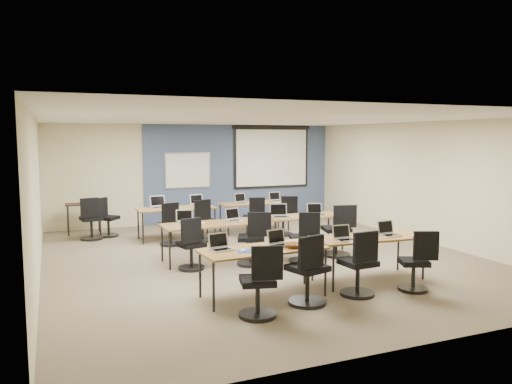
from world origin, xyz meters
name	(u,v)px	position (x,y,z in m)	size (l,w,h in m)	color
floor	(262,258)	(0.00, 0.00, 0.00)	(8.00, 9.00, 0.02)	#6B6354
ceiling	(262,119)	(0.00, 0.00, 2.70)	(8.00, 9.00, 0.02)	white
wall_back	(198,174)	(0.00, 4.50, 1.35)	(8.00, 0.04, 2.70)	beige
wall_front	(423,228)	(0.00, -4.50, 1.35)	(8.00, 0.04, 2.70)	beige
wall_left	(36,199)	(-4.00, 0.00, 1.35)	(0.04, 9.00, 2.70)	beige
wall_right	(426,182)	(4.00, 0.00, 1.35)	(0.04, 9.00, 2.70)	beige
blue_accent_panel	(240,173)	(1.25, 4.47, 1.35)	(5.50, 0.04, 2.70)	#3D5977
whiteboard	(188,171)	(-0.30, 4.43, 1.45)	(1.28, 0.03, 0.98)	#979EAC
projector_screen	(272,153)	(2.20, 4.41, 1.89)	(2.40, 0.10, 1.82)	black
training_table_front_left	(263,251)	(-0.93, -2.21, 0.69)	(1.85, 0.77, 0.73)	brown
training_table_front_right	(369,239)	(1.02, -2.08, 0.69)	(1.85, 0.77, 0.73)	brown
training_table_mid_left	(211,226)	(-1.00, 0.12, 0.69)	(1.85, 0.77, 0.73)	olive
training_table_mid_right	(303,218)	(1.07, 0.29, 0.68)	(1.67, 0.70, 0.73)	#925A36
training_table_back_left	(176,210)	(-1.10, 2.45, 0.68)	(1.78, 0.74, 0.73)	olive
training_table_back_right	(254,204)	(0.92, 2.62, 0.68)	(1.72, 0.72, 0.73)	#AA8144
laptop_0	(220,246)	(-1.55, -2.08, 0.79)	(0.31, 0.26, 0.24)	silver
mouse_0	(243,250)	(-1.27, -2.27, 0.74)	(0.06, 0.10, 0.04)	white
task_chair_0	(260,288)	(-1.31, -3.00, 0.40)	(0.50, 0.50, 0.98)	black
laptop_1	(278,242)	(-0.65, -2.14, 0.79)	(0.31, 0.26, 0.24)	silver
mouse_1	(299,246)	(-0.41, -2.33, 0.74)	(0.07, 0.10, 0.04)	white
task_chair_1	(308,276)	(-0.50, -2.80, 0.42)	(0.55, 0.54, 1.02)	black
laptop_2	(344,237)	(0.47, -2.18, 0.79)	(0.31, 0.26, 0.24)	#BDBDBD
mouse_2	(365,240)	(0.74, -2.36, 0.74)	(0.06, 0.09, 0.03)	white
task_chair_2	(360,269)	(0.40, -2.74, 0.41)	(0.52, 0.52, 1.00)	black
laptop_3	(388,232)	(1.36, -2.14, 0.79)	(0.31, 0.27, 0.24)	#BBBCC0
mouse_3	(413,236)	(1.68, -2.37, 0.74)	(0.06, 0.09, 0.03)	white
task_chair_3	(417,266)	(1.35, -2.87, 0.39)	(0.49, 0.46, 0.95)	black
laptop_4	(186,220)	(-1.43, 0.36, 0.79)	(0.32, 0.27, 0.24)	silver
mouse_4	(202,223)	(-1.16, 0.13, 0.74)	(0.06, 0.10, 0.04)	white
task_chair_4	(191,248)	(-1.52, -0.36, 0.39)	(0.47, 0.47, 0.95)	black
laptop_5	(234,218)	(-0.49, 0.24, 0.79)	(0.31, 0.27, 0.24)	#BABAC7
mouse_5	(241,221)	(-0.40, 0.08, 0.74)	(0.06, 0.10, 0.04)	white
task_chair_5	(253,243)	(-0.38, -0.47, 0.42)	(0.56, 0.53, 1.00)	black
laptop_6	(280,214)	(0.53, 0.29, 0.80)	(0.36, 0.30, 0.27)	#B4B4B5
mouse_6	(292,217)	(0.75, 0.18, 0.74)	(0.06, 0.09, 0.03)	white
task_chair_6	(304,242)	(0.58, -0.64, 0.40)	(0.50, 0.49, 0.97)	black
laptop_7	(316,212)	(1.35, 0.26, 0.79)	(0.32, 0.27, 0.24)	#B6B6BF
mouse_7	(334,214)	(1.72, 0.17, 0.74)	(0.06, 0.09, 0.03)	white
task_chair_7	(338,235)	(1.44, -0.47, 0.43)	(0.57, 0.57, 1.04)	black
laptop_8	(158,205)	(-1.48, 2.64, 0.80)	(0.36, 0.31, 0.27)	silver
mouse_8	(169,208)	(-1.29, 2.42, 0.74)	(0.06, 0.10, 0.03)	white
task_chair_8	(170,228)	(-1.40, 1.78, 0.39)	(0.47, 0.47, 0.96)	black
laptop_9	(198,202)	(-0.52, 2.71, 0.79)	(0.33, 0.28, 0.25)	#A6A5AF
mouse_9	(205,206)	(-0.41, 2.44, 0.74)	(0.06, 0.10, 0.03)	white
task_chair_9	(203,224)	(-0.64, 1.92, 0.40)	(0.49, 0.49, 0.97)	black
laptop_10	(241,201)	(0.57, 2.64, 0.79)	(0.31, 0.27, 0.24)	#ACACB9
mouse_10	(251,203)	(0.76, 2.46, 0.74)	(0.06, 0.09, 0.03)	white
task_chair_10	(253,220)	(0.65, 2.03, 0.39)	(0.47, 0.46, 0.94)	black
laptop_11	(276,199)	(1.52, 2.65, 0.79)	(0.30, 0.26, 0.23)	silver
mouse_11	(285,201)	(1.71, 2.52, 0.74)	(0.06, 0.09, 0.03)	white
task_chair_11	(285,219)	(1.39, 1.84, 0.40)	(0.51, 0.48, 0.97)	black
blue_mousepad	(246,251)	(-1.23, -2.30, 0.73)	(0.26, 0.22, 0.01)	#173996
snack_bowl	(293,245)	(-0.50, -2.33, 0.77)	(0.29, 0.29, 0.07)	brown
snack_plate	(354,242)	(0.55, -2.35, 0.74)	(0.16, 0.16, 0.01)	white
coffee_cup	(357,238)	(0.64, -2.28, 0.77)	(0.06, 0.06, 0.05)	silver
utility_table	(83,208)	(-3.05, 3.91, 0.65)	(0.85, 0.47, 0.75)	black
spare_chair_a	(107,221)	(-2.58, 3.30, 0.39)	(0.56, 0.46, 0.95)	black
spare_chair_b	(91,222)	(-2.95, 3.08, 0.41)	(0.51, 0.51, 0.99)	black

